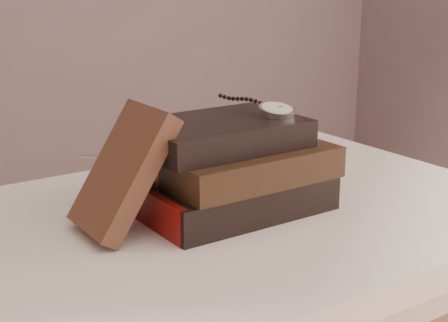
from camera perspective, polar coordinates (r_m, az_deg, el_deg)
table at (r=0.98m, az=-2.65°, el=-9.97°), size 1.00×0.60×0.75m
book_stack at (r=0.96m, az=0.57°, el=-0.62°), size 0.27×0.19×0.13m
journal at (r=0.88m, az=-8.67°, el=-0.87°), size 0.12×0.11×0.17m
pocket_watch at (r=0.97m, az=4.35°, el=4.43°), size 0.06×0.16×0.02m
eyeglasses at (r=0.98m, az=-7.05°, el=0.49°), size 0.11×0.13×0.05m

